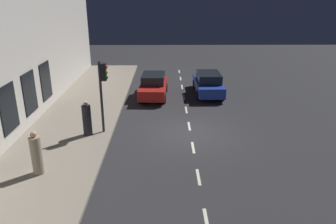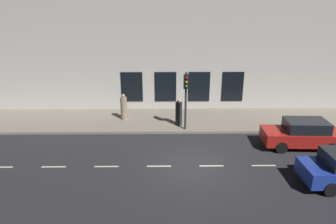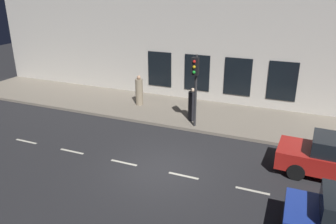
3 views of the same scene
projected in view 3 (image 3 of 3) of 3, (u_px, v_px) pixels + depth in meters
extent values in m
plane|color=#28282B|center=(160.00, 171.00, 12.98)|extent=(60.00, 60.00, 0.00)
cube|color=gray|center=(205.00, 115.00, 18.35)|extent=(4.50, 32.00, 0.15)
cube|color=beige|center=(221.00, 32.00, 19.05)|extent=(0.60, 32.00, 8.59)
cube|color=black|center=(282.00, 81.00, 18.30)|extent=(0.04, 1.58, 2.20)
cube|color=black|center=(238.00, 77.00, 19.19)|extent=(0.04, 1.58, 2.20)
cube|color=black|center=(197.00, 73.00, 20.08)|extent=(0.04, 1.58, 2.20)
cube|color=black|center=(160.00, 69.00, 20.96)|extent=(0.04, 1.58, 2.20)
cube|color=beige|center=(334.00, 208.00, 10.76)|extent=(0.12, 1.20, 0.01)
cube|color=beige|center=(253.00, 191.00, 11.69)|extent=(0.12, 1.20, 0.01)
cube|color=beige|center=(183.00, 176.00, 12.62)|extent=(0.12, 1.20, 0.01)
cube|color=beige|center=(124.00, 163.00, 13.55)|extent=(0.12, 1.20, 0.01)
cube|color=beige|center=(72.00, 151.00, 14.48)|extent=(0.12, 1.20, 0.01)
cube|color=beige|center=(26.00, 141.00, 15.41)|extent=(0.12, 1.20, 0.01)
cylinder|color=#2D2D30|center=(196.00, 92.00, 16.13)|extent=(0.13, 0.13, 3.62)
cube|color=black|center=(195.00, 66.00, 15.50)|extent=(0.26, 0.32, 0.84)
sphere|color=red|center=(194.00, 62.00, 15.29)|extent=(0.15, 0.15, 0.15)
sphere|color=gold|center=(194.00, 67.00, 15.38)|extent=(0.15, 0.15, 0.15)
sphere|color=green|center=(194.00, 72.00, 15.47)|extent=(0.15, 0.15, 0.15)
cylinder|color=black|center=(314.00, 213.00, 10.07)|extent=(0.23, 0.64, 0.64)
cylinder|color=black|center=(296.00, 172.00, 12.28)|extent=(0.25, 0.65, 0.64)
cylinder|color=black|center=(300.00, 153.00, 13.64)|extent=(0.25, 0.65, 0.64)
cylinder|color=gray|center=(139.00, 92.00, 19.52)|extent=(0.61, 0.61, 1.55)
sphere|color=tan|center=(139.00, 77.00, 19.21)|extent=(0.23, 0.23, 0.23)
cube|color=tan|center=(138.00, 77.00, 19.31)|extent=(0.07, 0.08, 0.06)
cylinder|color=#232328|center=(192.00, 106.00, 17.25)|extent=(0.56, 0.56, 1.54)
sphere|color=beige|center=(193.00, 90.00, 16.94)|extent=(0.21, 0.21, 0.21)
cube|color=beige|center=(195.00, 90.00, 16.94)|extent=(0.07, 0.06, 0.06)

